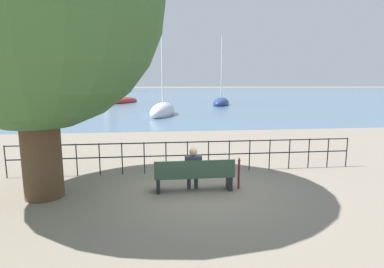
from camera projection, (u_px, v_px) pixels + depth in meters
name	position (u px, v px, depth m)	size (l,w,h in m)	color
ground_plane	(194.00, 190.00, 8.30)	(1000.00, 1000.00, 0.00)	gray
harbor_water	(158.00, 90.00, 165.81)	(600.00, 300.00, 0.01)	slate
park_bench	(194.00, 176.00, 8.16)	(2.18, 0.45, 0.90)	#334C38
seated_person_left	(193.00, 167.00, 8.20)	(0.45, 0.35, 1.22)	#2D3347
promenade_railing	(187.00, 152.00, 9.93)	(11.42, 0.04, 1.05)	black
closed_umbrella	(239.00, 171.00, 8.36)	(0.09, 0.09, 0.91)	maroon
sailboat_0	(221.00, 103.00, 42.87)	(4.04, 6.11, 10.13)	navy
sailboat_2	(125.00, 101.00, 48.64)	(4.69, 7.83, 8.26)	maroon
sailboat_3	(54.00, 104.00, 42.16)	(4.78, 9.05, 10.06)	white
sailboat_4	(163.00, 111.00, 28.49)	(3.42, 6.79, 12.22)	silver
harbor_lighthouse	(109.00, 66.00, 138.67)	(5.59, 5.59, 24.62)	beige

